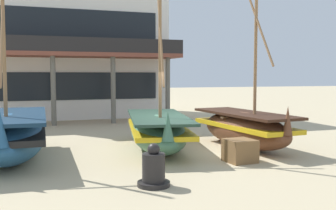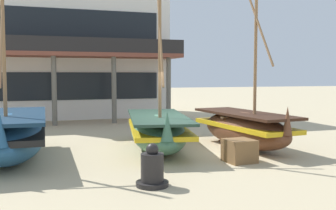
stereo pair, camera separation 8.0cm
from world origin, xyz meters
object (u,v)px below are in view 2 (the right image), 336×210
object	(u,v)px
fishing_boat_centre_large	(245,128)
fishing_boat_far_right	(158,131)
harbor_building_main	(75,30)
capstan_winch	(152,170)
fishing_boat_near_left	(8,135)
cargo_crate	(240,151)

from	to	relation	value
fishing_boat_centre_large	fishing_boat_far_right	world-z (taller)	fishing_boat_far_right
fishing_boat_far_right	fishing_boat_centre_large	bearing A→B (deg)	-9.76
fishing_boat_centre_large	harbor_building_main	world-z (taller)	harbor_building_main
fishing_boat_centre_large	capstan_winch	size ratio (longest dim) A/B	6.13
fishing_boat_near_left	capstan_winch	size ratio (longest dim) A/B	6.58
capstan_winch	cargo_crate	distance (m)	3.32
cargo_crate	harbor_building_main	bearing A→B (deg)	102.05
fishing_boat_near_left	harbor_building_main	xyz separation A→B (m)	(2.97, 12.43, 4.39)
fishing_boat_far_right	cargo_crate	bearing A→B (deg)	-55.17
capstan_winch	cargo_crate	xyz separation A→B (m)	(2.95, 1.53, -0.05)
fishing_boat_far_right	harbor_building_main	xyz separation A→B (m)	(-1.48, 12.27, 4.49)
fishing_boat_far_right	harbor_building_main	distance (m)	13.15
fishing_boat_near_left	fishing_boat_far_right	distance (m)	4.45
cargo_crate	harbor_building_main	world-z (taller)	harbor_building_main
fishing_boat_centre_large	fishing_boat_far_right	distance (m)	2.90
fishing_boat_far_right	capstan_winch	world-z (taller)	fishing_boat_far_right
fishing_boat_near_left	fishing_boat_centre_large	distance (m)	7.31
fishing_boat_centre_large	harbor_building_main	xyz separation A→B (m)	(-4.33, 12.76, 4.46)
fishing_boat_centre_large	harbor_building_main	size ratio (longest dim) A/B	0.55
cargo_crate	harbor_building_main	size ratio (longest dim) A/B	0.07
fishing_boat_near_left	fishing_boat_centre_large	size ratio (longest dim) A/B	1.07
harbor_building_main	cargo_crate	bearing A→B (deg)	-77.95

